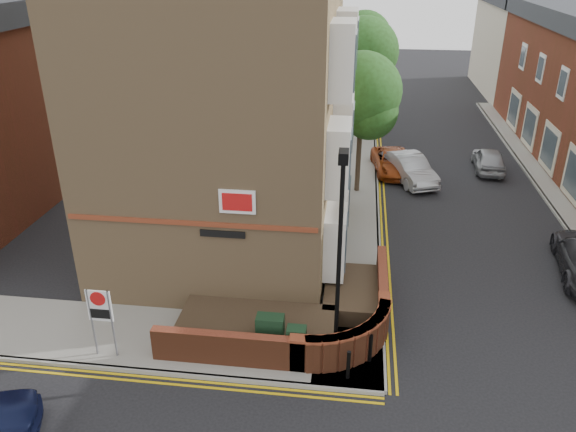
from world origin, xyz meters
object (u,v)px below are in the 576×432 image
(utility_cabinet_large, at_px, (270,334))
(silver_car_near, at_px, (410,168))
(zone_sign, at_px, (100,311))
(lamppost, at_px, (339,261))

(utility_cabinet_large, distance_m, silver_car_near, 15.37)
(silver_car_near, bearing_deg, utility_cabinet_large, -130.02)
(zone_sign, height_order, silver_car_near, zone_sign)
(utility_cabinet_large, xyz_separation_m, zone_sign, (-4.70, -0.80, 0.92))
(lamppost, relative_size, utility_cabinet_large, 5.25)
(lamppost, bearing_deg, silver_car_near, 78.23)
(zone_sign, bearing_deg, utility_cabinet_large, 9.69)
(lamppost, bearing_deg, utility_cabinet_large, 176.99)
(utility_cabinet_large, height_order, zone_sign, zone_sign)
(lamppost, height_order, zone_sign, lamppost)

